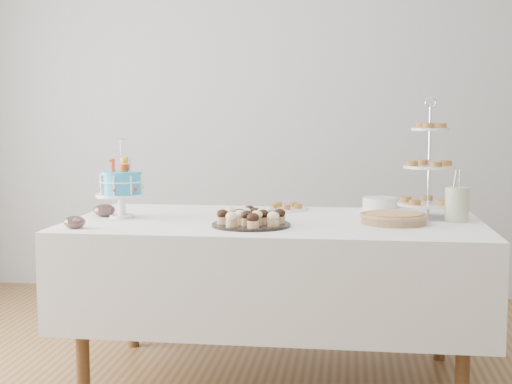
# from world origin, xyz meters

# --- Properties ---
(walls) EXTENTS (5.04, 4.04, 2.70)m
(walls) POSITION_xyz_m (0.00, 0.00, 1.35)
(walls) COLOR #A6A9AC
(walls) RESTS_ON floor
(table) EXTENTS (1.92, 1.02, 0.77)m
(table) POSITION_xyz_m (0.00, 0.30, 0.54)
(table) COLOR white
(table) RESTS_ON floor
(birthday_cake) EXTENTS (0.25, 0.25, 0.38)m
(birthday_cake) POSITION_xyz_m (-0.74, 0.27, 0.87)
(birthday_cake) COLOR white
(birthday_cake) RESTS_ON table
(cupcake_tray) EXTENTS (0.35, 0.35, 0.08)m
(cupcake_tray) POSITION_xyz_m (-0.09, 0.09, 0.81)
(cupcake_tray) COLOR black
(cupcake_tray) RESTS_ON table
(pie) EXTENTS (0.31, 0.31, 0.05)m
(pie) POSITION_xyz_m (0.55, 0.25, 0.80)
(pie) COLOR tan
(pie) RESTS_ON table
(tiered_stand) EXTENTS (0.30, 0.30, 0.58)m
(tiered_stand) POSITION_xyz_m (0.72, 0.48, 1.01)
(tiered_stand) COLOR silver
(tiered_stand) RESTS_ON table
(plate_stack) EXTENTS (0.18, 0.18, 0.07)m
(plate_stack) POSITION_xyz_m (0.50, 0.69, 0.81)
(plate_stack) COLOR white
(plate_stack) RESTS_ON table
(pastry_plate) EXTENTS (0.23, 0.23, 0.03)m
(pastry_plate) POSITION_xyz_m (0.02, 0.67, 0.79)
(pastry_plate) COLOR white
(pastry_plate) RESTS_ON table
(jam_bowl_a) EXTENTS (0.09, 0.09, 0.06)m
(jam_bowl_a) POSITION_xyz_m (-0.84, -0.07, 0.80)
(jam_bowl_a) COLOR silver
(jam_bowl_a) RESTS_ON table
(jam_bowl_b) EXTENTS (0.11, 0.11, 0.06)m
(jam_bowl_b) POSITION_xyz_m (-0.84, 0.31, 0.80)
(jam_bowl_b) COLOR silver
(jam_bowl_b) RESTS_ON table
(utensil_pitcher) EXTENTS (0.11, 0.11, 0.24)m
(utensil_pitcher) POSITION_xyz_m (0.84, 0.36, 0.86)
(utensil_pitcher) COLOR white
(utensil_pitcher) RESTS_ON table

